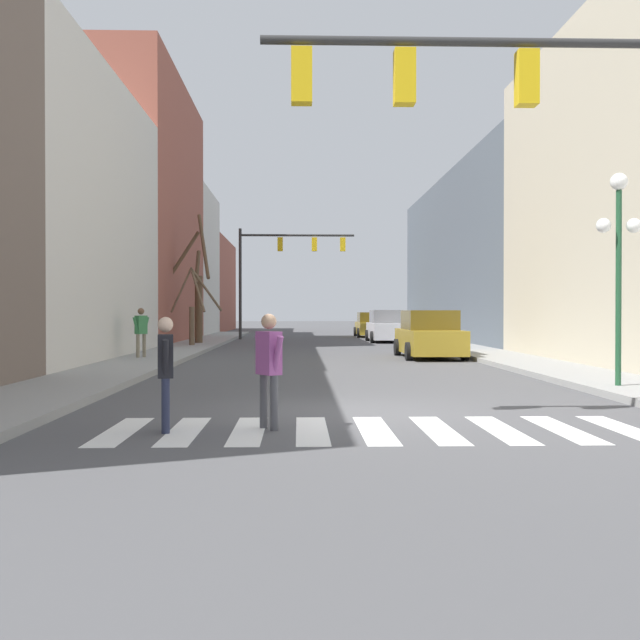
{
  "coord_description": "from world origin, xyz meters",
  "views": [
    {
      "loc": [
        -1.09,
        -12.52,
        1.69
      ],
      "look_at": [
        0.15,
        30.63,
        1.21
      ],
      "focal_mm": 42.0,
      "sensor_mm": 36.0,
      "label": 1
    }
  ],
  "objects_px": {
    "traffic_signal_near": "(518,122)",
    "street_tree_right_mid": "(194,311)",
    "car_at_intersection": "(429,336)",
    "car_driving_toward_lane": "(386,327)",
    "traffic_signal_far": "(282,257)",
    "car_parked_left_mid": "(371,325)",
    "pedestrian_on_right_sidewalk": "(141,328)",
    "street_lamp_right_corner": "(619,235)",
    "pedestrian_waiting_at_curb": "(269,361)",
    "pedestrian_crossing_street": "(166,364)",
    "street_tree_left_near": "(198,290)"
  },
  "relations": [
    {
      "from": "car_driving_toward_lane",
      "to": "pedestrian_waiting_at_curb",
      "type": "bearing_deg",
      "value": 170.23
    },
    {
      "from": "car_driving_toward_lane",
      "to": "traffic_signal_far",
      "type": "bearing_deg",
      "value": 54.13
    },
    {
      "from": "traffic_signal_near",
      "to": "pedestrian_waiting_at_curb",
      "type": "height_order",
      "value": "traffic_signal_near"
    },
    {
      "from": "street_tree_right_mid",
      "to": "traffic_signal_far",
      "type": "bearing_deg",
      "value": 70.79
    },
    {
      "from": "car_at_intersection",
      "to": "pedestrian_crossing_street",
      "type": "bearing_deg",
      "value": 158.22
    },
    {
      "from": "street_tree_left_near",
      "to": "traffic_signal_far",
      "type": "bearing_deg",
      "value": 65.72
    },
    {
      "from": "car_at_intersection",
      "to": "car_driving_toward_lane",
      "type": "bearing_deg",
      "value": -0.31
    },
    {
      "from": "pedestrian_on_right_sidewalk",
      "to": "street_tree_right_mid",
      "type": "relative_size",
      "value": 0.46
    },
    {
      "from": "traffic_signal_near",
      "to": "street_tree_right_mid",
      "type": "xyz_separation_m",
      "value": [
        -8.22,
        23.27,
        -2.9
      ]
    },
    {
      "from": "traffic_signal_near",
      "to": "street_tree_right_mid",
      "type": "height_order",
      "value": "traffic_signal_near"
    },
    {
      "from": "traffic_signal_far",
      "to": "street_tree_right_mid",
      "type": "relative_size",
      "value": 1.95
    },
    {
      "from": "street_lamp_right_corner",
      "to": "traffic_signal_near",
      "type": "bearing_deg",
      "value": -129.91
    },
    {
      "from": "pedestrian_waiting_at_curb",
      "to": "street_tree_left_near",
      "type": "xyz_separation_m",
      "value": [
        -4.54,
        26.19,
        1.77
      ]
    },
    {
      "from": "car_at_intersection",
      "to": "street_tree_right_mid",
      "type": "relative_size",
      "value": 1.35
    },
    {
      "from": "pedestrian_on_right_sidewalk",
      "to": "street_tree_left_near",
      "type": "height_order",
      "value": "street_tree_left_near"
    },
    {
      "from": "traffic_signal_far",
      "to": "car_parked_left_mid",
      "type": "xyz_separation_m",
      "value": [
        5.85,
        3.95,
        -4.25
      ]
    },
    {
      "from": "traffic_signal_near",
      "to": "car_parked_left_mid",
      "type": "distance_m",
      "value": 38.37
    },
    {
      "from": "car_parked_left_mid",
      "to": "pedestrian_on_right_sidewalk",
      "type": "relative_size",
      "value": 2.73
    },
    {
      "from": "traffic_signal_far",
      "to": "street_tree_left_near",
      "type": "height_order",
      "value": "traffic_signal_far"
    },
    {
      "from": "traffic_signal_near",
      "to": "street_lamp_right_corner",
      "type": "height_order",
      "value": "traffic_signal_near"
    },
    {
      "from": "car_parked_left_mid",
      "to": "street_tree_right_mid",
      "type": "bearing_deg",
      "value": 147.01
    },
    {
      "from": "traffic_signal_near",
      "to": "street_tree_left_near",
      "type": "height_order",
      "value": "street_tree_left_near"
    },
    {
      "from": "car_at_intersection",
      "to": "street_lamp_right_corner",
      "type": "bearing_deg",
      "value": -170.89
    },
    {
      "from": "pedestrian_waiting_at_curb",
      "to": "pedestrian_crossing_street",
      "type": "relative_size",
      "value": 1.03
    },
    {
      "from": "pedestrian_on_right_sidewalk",
      "to": "street_tree_right_mid",
      "type": "bearing_deg",
      "value": -147.9
    },
    {
      "from": "traffic_signal_far",
      "to": "street_tree_right_mid",
      "type": "height_order",
      "value": "traffic_signal_far"
    },
    {
      "from": "car_at_intersection",
      "to": "street_tree_left_near",
      "type": "bearing_deg",
      "value": 44.96
    },
    {
      "from": "street_tree_right_mid",
      "to": "pedestrian_crossing_street",
      "type": "bearing_deg",
      "value": -83.01
    },
    {
      "from": "pedestrian_on_right_sidewalk",
      "to": "street_tree_right_mid",
      "type": "xyz_separation_m",
      "value": [
        0.49,
        9.36,
        0.59
      ]
    },
    {
      "from": "street_lamp_right_corner",
      "to": "pedestrian_waiting_at_curb",
      "type": "bearing_deg",
      "value": -146.78
    },
    {
      "from": "traffic_signal_near",
      "to": "traffic_signal_far",
      "type": "xyz_separation_m",
      "value": [
        -4.41,
        34.2,
        0.4
      ]
    },
    {
      "from": "traffic_signal_far",
      "to": "street_tree_left_near",
      "type": "bearing_deg",
      "value": -114.28
    },
    {
      "from": "pedestrian_waiting_at_curb",
      "to": "car_driving_toward_lane",
      "type": "bearing_deg",
      "value": -43.62
    },
    {
      "from": "car_driving_toward_lane",
      "to": "street_tree_right_mid",
      "type": "xyz_separation_m",
      "value": [
        -9.69,
        -6.68,
        0.9
      ]
    },
    {
      "from": "street_lamp_right_corner",
      "to": "street_tree_right_mid",
      "type": "relative_size",
      "value": 1.23
    },
    {
      "from": "traffic_signal_near",
      "to": "street_lamp_right_corner",
      "type": "relative_size",
      "value": 1.45
    },
    {
      "from": "traffic_signal_far",
      "to": "traffic_signal_near",
      "type": "bearing_deg",
      "value": -82.65
    },
    {
      "from": "traffic_signal_near",
      "to": "street_tree_right_mid",
      "type": "bearing_deg",
      "value": 109.45
    },
    {
      "from": "street_tree_right_mid",
      "to": "car_driving_toward_lane",
      "type": "bearing_deg",
      "value": 34.56
    },
    {
      "from": "car_at_intersection",
      "to": "pedestrian_crossing_street",
      "type": "xyz_separation_m",
      "value": [
        -6.65,
        -16.64,
        0.15
      ]
    },
    {
      "from": "traffic_signal_near",
      "to": "car_parked_left_mid",
      "type": "bearing_deg",
      "value": 87.84
    },
    {
      "from": "traffic_signal_near",
      "to": "pedestrian_crossing_street",
      "type": "bearing_deg",
      "value": -170.0
    },
    {
      "from": "traffic_signal_far",
      "to": "car_at_intersection",
      "type": "relative_size",
      "value": 1.45
    },
    {
      "from": "pedestrian_crossing_street",
      "to": "car_driving_toward_lane",
      "type": "bearing_deg",
      "value": 157.74
    },
    {
      "from": "traffic_signal_far",
      "to": "pedestrian_on_right_sidewalk",
      "type": "bearing_deg",
      "value": -101.95
    },
    {
      "from": "car_at_intersection",
      "to": "pedestrian_crossing_street",
      "type": "relative_size",
      "value": 3.01
    },
    {
      "from": "street_lamp_right_corner",
      "to": "car_parked_left_mid",
      "type": "bearing_deg",
      "value": 93.09
    },
    {
      "from": "traffic_signal_far",
      "to": "pedestrian_on_right_sidewalk",
      "type": "height_order",
      "value": "traffic_signal_far"
    },
    {
      "from": "pedestrian_on_right_sidewalk",
      "to": "car_at_intersection",
      "type": "bearing_deg",
      "value": 135.15
    },
    {
      "from": "pedestrian_waiting_at_curb",
      "to": "pedestrian_on_right_sidewalk",
      "type": "bearing_deg",
      "value": -15.37
    }
  ]
}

